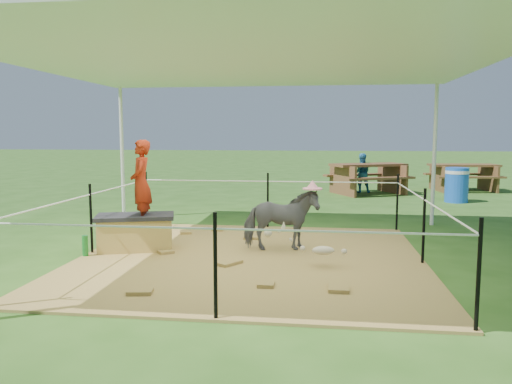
# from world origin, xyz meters

# --- Properties ---
(ground) EXTENTS (90.00, 90.00, 0.00)m
(ground) POSITION_xyz_m (0.00, 0.00, 0.00)
(ground) COLOR #2D5919
(ground) RESTS_ON ground
(hay_patch) EXTENTS (4.60, 4.60, 0.03)m
(hay_patch) POSITION_xyz_m (0.00, 0.00, 0.01)
(hay_patch) COLOR brown
(hay_patch) RESTS_ON ground
(canopy_tent) EXTENTS (6.30, 6.30, 2.90)m
(canopy_tent) POSITION_xyz_m (0.00, 0.00, 2.69)
(canopy_tent) COLOR silver
(canopy_tent) RESTS_ON ground
(rope_fence) EXTENTS (4.54, 4.54, 1.00)m
(rope_fence) POSITION_xyz_m (0.00, -0.00, 0.64)
(rope_fence) COLOR black
(rope_fence) RESTS_ON ground
(straw_bale) EXTENTS (1.12, 0.77, 0.45)m
(straw_bale) POSITION_xyz_m (-1.70, 0.25, 0.26)
(straw_bale) COLOR #A5803C
(straw_bale) RESTS_ON hay_patch
(dark_cloth) EXTENTS (1.20, 0.85, 0.06)m
(dark_cloth) POSITION_xyz_m (-1.70, 0.25, 0.51)
(dark_cloth) COLOR black
(dark_cloth) RESTS_ON straw_bale
(woman) EXTENTS (0.41, 0.51, 1.22)m
(woman) POSITION_xyz_m (-1.60, 0.25, 1.10)
(woman) COLOR #A92610
(woman) RESTS_ON straw_bale
(green_bottle) EXTENTS (0.10, 0.10, 0.28)m
(green_bottle) POSITION_xyz_m (-2.25, -0.20, 0.17)
(green_bottle) COLOR #1B7A28
(green_bottle) RESTS_ON hay_patch
(pony) EXTENTS (1.12, 0.66, 0.88)m
(pony) POSITION_xyz_m (0.38, 0.46, 0.47)
(pony) COLOR #4B4B50
(pony) RESTS_ON hay_patch
(pink_hat) EXTENTS (0.28, 0.28, 0.13)m
(pink_hat) POSITION_xyz_m (0.38, 0.46, 0.98)
(pink_hat) COLOR pink
(pink_hat) RESTS_ON pony
(foal) EXTENTS (0.88, 0.56, 0.46)m
(foal) POSITION_xyz_m (0.97, -0.34, 0.26)
(foal) COLOR beige
(foal) RESTS_ON hay_patch
(trash_barrel) EXTENTS (0.58, 0.58, 0.86)m
(trash_barrel) POSITION_xyz_m (4.29, 6.31, 0.43)
(trash_barrel) COLOR blue
(trash_barrel) RESTS_ON ground
(picnic_table_near) EXTENTS (2.51, 2.25, 0.86)m
(picnic_table_near) POSITION_xyz_m (2.26, 7.81, 0.43)
(picnic_table_near) COLOR brown
(picnic_table_near) RESTS_ON ground
(picnic_table_far) EXTENTS (2.07, 1.60, 0.80)m
(picnic_table_far) POSITION_xyz_m (5.14, 8.92, 0.40)
(picnic_table_far) COLOR brown
(picnic_table_far) RESTS_ON ground
(distant_person) EXTENTS (0.58, 0.47, 1.14)m
(distant_person) POSITION_xyz_m (2.10, 8.12, 0.57)
(distant_person) COLOR #3288BD
(distant_person) RESTS_ON ground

